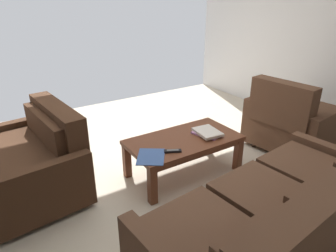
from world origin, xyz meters
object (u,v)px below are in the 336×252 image
loose_magazine (151,157)px  book_stack (207,132)px  coffee_table (184,144)px  sofa_main (280,222)px  loveseat_near (31,160)px  armchair_side (291,121)px  tv_remote (173,151)px

loose_magazine → book_stack: bearing=42.3°
coffee_table → book_stack: book_stack is taller
sofa_main → loveseat_near: bearing=-55.2°
book_stack → sofa_main: bearing=72.6°
armchair_side → coffee_table: bearing=-9.7°
sofa_main → tv_remote: bearing=-83.7°
sofa_main → tv_remote: size_ratio=12.06×
book_stack → tv_remote: 0.52m
book_stack → tv_remote: (0.51, 0.12, -0.01)m
loose_magazine → coffee_table: bearing=52.6°
armchair_side → loveseat_near: bearing=-14.9°
sofa_main → loveseat_near: (1.24, -1.78, -0.01)m
loveseat_near → coffee_table: loveseat_near is taller
sofa_main → loose_magazine: 1.19m
coffee_table → tv_remote: tv_remote is taller
sofa_main → coffee_table: 1.29m
coffee_table → armchair_side: (-1.39, 0.24, 0.03)m
coffee_table → armchair_side: armchair_side is taller
coffee_table → book_stack: (-0.26, 0.05, 0.09)m
loveseat_near → coffee_table: size_ratio=1.09×
sofa_main → armchair_side: size_ratio=1.97×
sofa_main → coffee_table: size_ratio=1.73×
coffee_table → book_stack: 0.28m
sofa_main → armchair_side: armchair_side is taller
loveseat_near → loose_magazine: bearing=144.4°
armchair_side → tv_remote: size_ratio=6.13×
coffee_table → tv_remote: 0.32m
loveseat_near → armchair_side: 2.86m
loveseat_near → armchair_side: size_ratio=1.25×
sofa_main → tv_remote: 1.12m
sofa_main → tv_remote: sofa_main is taller
armchair_side → loose_magazine: bearing=-2.7°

